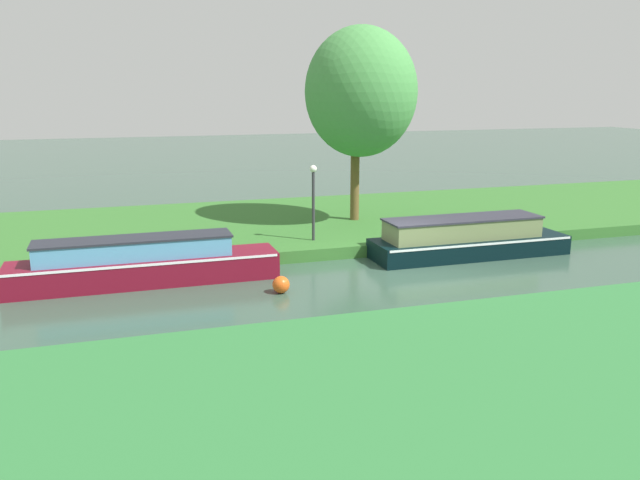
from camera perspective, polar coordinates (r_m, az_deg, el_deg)
name	(u,v)px	position (r m, az deg, el deg)	size (l,w,h in m)	color
ground_plane	(406,272)	(19.96, 7.46, -2.80)	(120.00, 120.00, 0.00)	#345241
riverbank_far	(332,222)	(26.23, 1.02, 1.60)	(72.00, 10.00, 0.40)	#336D2B
riverbank_near	(626,397)	(12.85, 25.06, -12.26)	(72.00, 10.00, 0.40)	#2E7237
maroon_barge	(143,263)	(19.18, -15.17, -1.98)	(7.47, 1.45, 1.35)	maroon
black_narrowboat	(467,239)	(22.10, 12.66, 0.08)	(6.64, 1.79, 1.31)	black
willow_tree_left	(361,92)	(24.76, 3.56, 12.71)	(4.09, 4.52, 7.27)	brown
lamp_post	(313,193)	(21.87, -0.59, 4.15)	(0.24, 0.24, 2.54)	#333338
mooring_post_near	(417,231)	(22.54, 8.41, 0.74)	(0.15, 0.15, 0.52)	#50362E
channel_buoy	(281,285)	(17.80, -3.41, -3.90)	(0.47, 0.47, 0.47)	#E55919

